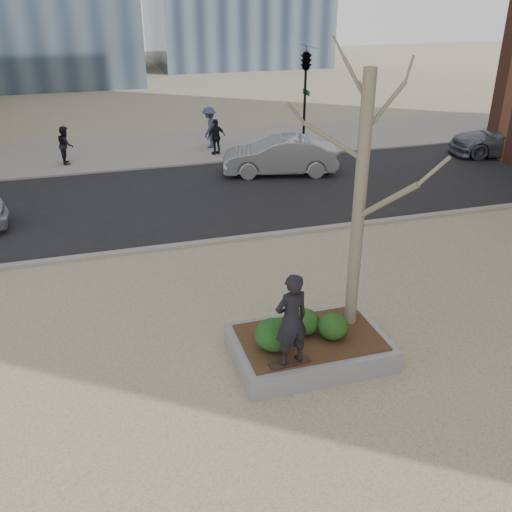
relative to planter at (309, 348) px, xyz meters
name	(u,v)px	position (x,y,z in m)	size (l,w,h in m)	color
ground	(261,366)	(-1.00, 0.00, -0.23)	(120.00, 120.00, 0.00)	tan
street	(176,199)	(-1.00, 10.00, -0.21)	(60.00, 8.00, 0.02)	black
far_sidewalk	(150,149)	(-1.00, 17.00, -0.21)	(60.00, 6.00, 0.02)	gray
planter	(309,348)	(0.00, 0.00, 0.00)	(3.00, 2.00, 0.45)	gray
planter_mulch	(310,337)	(0.00, 0.00, 0.25)	(2.70, 1.70, 0.04)	#382314
sycamore_tree	(362,165)	(1.00, 0.30, 3.56)	(2.80, 2.80, 6.60)	gray
shrub_left	(274,335)	(-0.81, -0.18, 0.57)	(0.72, 0.72, 0.61)	#133D18
shrub_middle	(305,322)	(-0.06, 0.15, 0.52)	(0.60, 0.60, 0.51)	#1E3F14
shrub_right	(333,326)	(0.41, -0.16, 0.52)	(0.61, 0.61, 0.51)	#123B12
skateboard	(290,363)	(-0.67, -0.72, 0.26)	(0.78, 0.20, 0.07)	black
skateboarder	(291,320)	(-0.67, -0.72, 1.19)	(0.65, 0.43, 1.79)	black
car_silver	(280,156)	(3.41, 11.74, 0.52)	(1.54, 4.42, 1.46)	gray
car_third	(509,138)	(13.83, 11.50, 0.52)	(2.04, 5.02, 1.46)	#565963
pedestrian_a	(66,145)	(-4.56, 15.72, 0.57)	(0.75, 0.58, 1.54)	black
pedestrian_b	(210,127)	(1.69, 16.53, 0.71)	(1.18, 0.68, 1.83)	#3A4268
pedestrian_c	(216,137)	(1.71, 15.29, 0.57)	(0.90, 0.37, 1.53)	black
traffic_light_far	(305,101)	(5.50, 14.60, 2.02)	(0.60, 2.48, 4.50)	black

